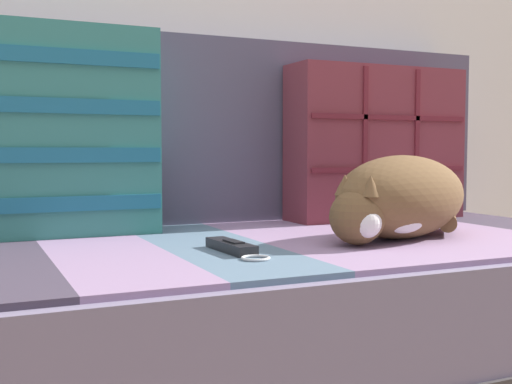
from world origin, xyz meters
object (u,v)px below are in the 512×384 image
(throw_pillow_striped, at_px, (56,131))
(game_remote_near, at_px, (233,247))
(throw_pillow_quilted, at_px, (376,144))
(couch, at_px, (249,324))
(sleeping_cat, at_px, (399,199))

(throw_pillow_striped, relative_size, game_remote_near, 2.26)
(throw_pillow_quilted, height_order, game_remote_near, throw_pillow_quilted)
(couch, xyz_separation_m, sleeping_cat, (0.27, -0.13, 0.26))
(throw_pillow_striped, distance_m, sleeping_cat, 0.72)
(throw_pillow_striped, height_order, sleeping_cat, throw_pillow_striped)
(sleeping_cat, xyz_separation_m, game_remote_near, (-0.37, -0.02, -0.07))
(throw_pillow_quilted, bearing_deg, sleeping_cat, -117.91)
(throw_pillow_striped, bearing_deg, couch, -31.12)
(throw_pillow_quilted, height_order, sleeping_cat, throw_pillow_quilted)
(couch, xyz_separation_m, throw_pillow_striped, (-0.35, 0.21, 0.40))
(throw_pillow_quilted, relative_size, throw_pillow_striped, 1.09)
(sleeping_cat, bearing_deg, couch, 154.00)
(couch, height_order, game_remote_near, game_remote_near)
(throw_pillow_striped, bearing_deg, sleeping_cat, -28.93)
(throw_pillow_quilted, distance_m, game_remote_near, 0.69)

